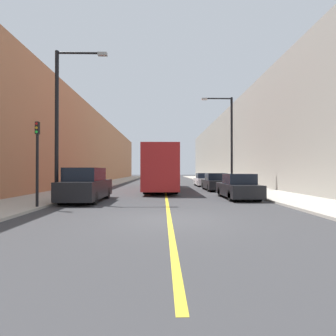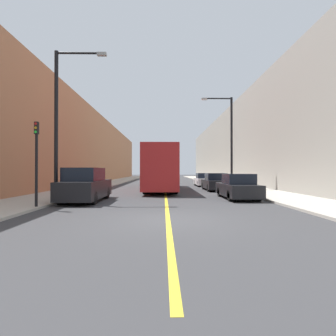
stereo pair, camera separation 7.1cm
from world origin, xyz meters
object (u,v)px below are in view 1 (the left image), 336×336
car_right_mid (215,183)px  street_lamp_right (229,137)px  car_right_far (204,180)px  car_right_near (238,188)px  traffic_light (37,160)px  parked_suv_left (86,186)px  street_lamp_left (61,115)px  bus (161,168)px

car_right_mid → street_lamp_right: bearing=25.5°
car_right_far → street_lamp_right: size_ratio=0.53×
car_right_near → car_right_mid: car_right_near is taller
car_right_mid → traffic_light: traffic_light is taller
car_right_mid → traffic_light: size_ratio=1.15×
parked_suv_left → street_lamp_right: size_ratio=0.59×
street_lamp_left → street_lamp_right: 14.45m
car_right_mid → car_right_near: bearing=-89.7°
car_right_near → traffic_light: 11.01m
traffic_light → street_lamp_right: bearing=44.8°
car_right_mid → parked_suv_left: bearing=-138.2°
traffic_light → car_right_far: bearing=59.2°
parked_suv_left → street_lamp_left: bearing=-155.5°
car_right_near → parked_suv_left: bearing=-172.4°
parked_suv_left → car_right_mid: parked_suv_left is taller
car_right_near → street_lamp_left: street_lamp_left is taller
car_right_mid → traffic_light: bearing=-133.3°
street_lamp_left → traffic_light: bearing=-93.3°
street_lamp_right → traffic_light: 16.32m
car_right_mid → street_lamp_right: (1.35, 0.64, 4.05)m
car_right_near → car_right_far: car_right_near is taller
car_right_far → street_lamp_right: 7.02m
car_right_mid → bus: bearing=171.2°
car_right_far → car_right_mid: bearing=-90.1°
bus → car_right_mid: 4.91m
street_lamp_left → street_lamp_right: (11.30, 9.01, 0.05)m
car_right_far → street_lamp_left: size_ratio=0.53×
parked_suv_left → car_right_near: parked_suv_left is taller
bus → traffic_light: traffic_light is taller
car_right_near → street_lamp_left: 10.89m
street_lamp_left → traffic_light: street_lamp_left is taller
parked_suv_left → street_lamp_right: (10.12, 8.47, 3.86)m
bus → car_right_mid: bus is taller
parked_suv_left → bus: bearing=64.5°
car_right_mid → car_right_far: car_right_mid is taller
bus → car_right_near: bearing=-57.3°
parked_suv_left → car_right_near: 8.88m
parked_suv_left → car_right_near: bearing=7.6°
car_right_far → traffic_light: size_ratio=1.13×
bus → car_right_mid: size_ratio=2.90×
street_lamp_right → parked_suv_left: bearing=-140.1°
bus → street_lamp_right: 6.67m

